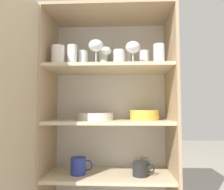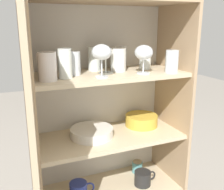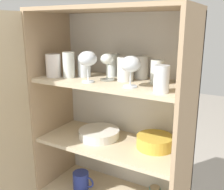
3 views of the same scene
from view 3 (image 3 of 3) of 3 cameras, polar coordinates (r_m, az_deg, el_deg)
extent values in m
cube|color=silver|center=(1.55, 3.05, -7.47)|extent=(0.79, 0.02, 1.31)
cube|color=tan|center=(1.62, -12.25, -6.76)|extent=(0.02, 0.37, 1.31)
cube|color=tan|center=(1.28, 15.42, -13.13)|extent=(0.02, 0.37, 1.31)
cube|color=tan|center=(1.28, -0.24, 18.29)|extent=(0.79, 0.37, 0.02)
cube|color=beige|center=(1.41, -0.21, -10.57)|extent=(0.76, 0.33, 0.02)
cube|color=beige|center=(1.30, -0.22, 2.78)|extent=(0.76, 0.33, 0.02)
cylinder|color=white|center=(1.29, 2.93, 5.70)|extent=(0.08, 0.08, 0.12)
cylinder|color=white|center=(1.23, 9.79, 4.95)|extent=(0.06, 0.06, 0.11)
cylinder|color=white|center=(1.34, 6.40, 5.97)|extent=(0.07, 0.07, 0.12)
cylinder|color=white|center=(1.39, 0.21, 6.51)|extent=(0.07, 0.07, 0.12)
cylinder|color=white|center=(1.07, 10.71, 3.44)|extent=(0.06, 0.06, 0.11)
cylinder|color=white|center=(1.40, -6.07, 6.27)|extent=(0.07, 0.07, 0.11)
cylinder|color=silver|center=(1.42, -12.64, 6.31)|extent=(0.08, 0.08, 0.12)
cylinder|color=white|center=(1.38, -9.40, 6.47)|extent=(0.06, 0.06, 0.13)
cylinder|color=white|center=(1.31, -1.06, 3.37)|extent=(0.07, 0.07, 0.01)
cylinder|color=white|center=(1.30, -1.07, 5.09)|extent=(0.01, 0.01, 0.07)
ellipsoid|color=white|center=(1.29, -1.09, 7.85)|extent=(0.07, 0.07, 0.05)
cylinder|color=white|center=(1.16, 3.99, 1.86)|extent=(0.06, 0.06, 0.01)
cylinder|color=white|center=(1.15, 4.02, 3.50)|extent=(0.01, 0.01, 0.06)
ellipsoid|color=white|center=(1.14, 4.08, 6.77)|extent=(0.09, 0.09, 0.07)
cylinder|color=white|center=(1.26, -5.20, 2.90)|extent=(0.06, 0.06, 0.01)
cylinder|color=white|center=(1.25, -5.24, 4.65)|extent=(0.01, 0.01, 0.07)
ellipsoid|color=white|center=(1.24, -5.32, 7.90)|extent=(0.09, 0.09, 0.07)
cylinder|color=white|center=(1.47, -2.81, -8.99)|extent=(0.22, 0.22, 0.01)
cylinder|color=white|center=(1.46, -2.82, -8.67)|extent=(0.22, 0.22, 0.01)
cylinder|color=white|center=(1.46, -2.82, -8.35)|extent=(0.22, 0.22, 0.01)
cylinder|color=white|center=(1.45, -2.83, -8.02)|extent=(0.22, 0.22, 0.01)
cylinder|color=white|center=(1.45, -2.83, -7.69)|extent=(0.22, 0.22, 0.01)
cylinder|color=gold|center=(1.35, 9.31, -10.03)|extent=(0.18, 0.18, 0.06)
torus|color=gold|center=(1.34, 9.36, -8.96)|extent=(0.18, 0.18, 0.01)
cylinder|color=#283893|center=(1.61, -6.80, -17.95)|extent=(0.09, 0.09, 0.10)
torus|color=#283893|center=(1.58, -5.09, -18.40)|extent=(0.07, 0.01, 0.07)
cylinder|color=tan|center=(1.52, 9.32, -19.28)|extent=(0.05, 0.05, 0.01)
camera|label=1|loc=(0.81, -72.90, -38.32)|focal=35.00mm
camera|label=2|loc=(1.13, -64.83, 4.87)|focal=42.00mm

